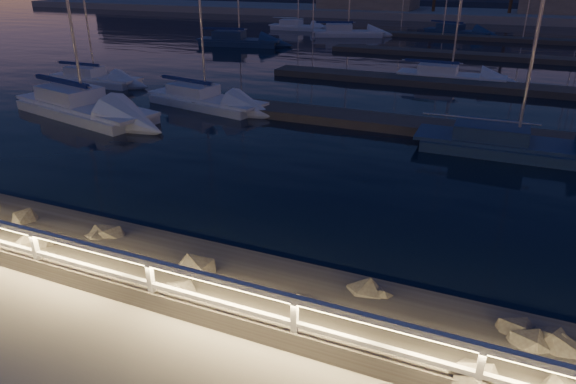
% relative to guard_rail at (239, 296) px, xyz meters
% --- Properties ---
extents(ground, '(400.00, 400.00, 0.00)m').
position_rel_guard_rail_xyz_m(ground, '(0.07, 0.00, -0.77)').
color(ground, gray).
rests_on(ground, ground).
extents(harbor_water, '(400.00, 440.00, 0.60)m').
position_rel_guard_rail_xyz_m(harbor_water, '(0.07, 31.22, -1.74)').
color(harbor_water, black).
rests_on(harbor_water, ground).
extents(guard_rail, '(44.11, 0.12, 1.06)m').
position_rel_guard_rail_xyz_m(guard_rail, '(0.00, 0.00, 0.00)').
color(guard_rail, white).
rests_on(guard_rail, ground).
extents(riprap, '(40.00, 3.07, 1.35)m').
position_rel_guard_rail_xyz_m(riprap, '(5.10, 1.61, -1.01)').
color(riprap, '#666158').
rests_on(riprap, ground).
extents(floating_docks, '(22.00, 36.00, 0.40)m').
position_rel_guard_rail_xyz_m(floating_docks, '(0.07, 32.50, -1.17)').
color(floating_docks, '#524943').
rests_on(floating_docks, ground).
extents(far_shore, '(160.00, 14.00, 5.20)m').
position_rel_guard_rail_xyz_m(far_shore, '(-0.06, 74.05, -0.48)').
color(far_shore, gray).
rests_on(far_shore, ground).
extents(sailboat_a, '(6.08, 1.94, 10.34)m').
position_rel_guard_rail_xyz_m(sailboat_a, '(-20.10, 17.99, -0.98)').
color(sailboat_a, silver).
rests_on(sailboat_a, ground).
extents(sailboat_b, '(8.88, 4.35, 14.59)m').
position_rel_guard_rail_xyz_m(sailboat_b, '(-15.34, 12.05, -0.90)').
color(sailboat_b, silver).
rests_on(sailboat_b, ground).
extents(sailboat_c, '(7.64, 2.41, 12.88)m').
position_rel_guard_rail_xyz_m(sailboat_c, '(4.18, 14.33, -0.96)').
color(sailboat_c, navy).
rests_on(sailboat_c, ground).
extents(sailboat_e, '(8.08, 3.66, 13.38)m').
position_rel_guard_rail_xyz_m(sailboat_e, '(-20.15, 36.73, -0.91)').
color(sailboat_e, navy).
rests_on(sailboat_e, ground).
extents(sailboat_f, '(7.12, 3.33, 11.72)m').
position_rel_guard_rail_xyz_m(sailboat_f, '(-10.84, 15.97, -0.97)').
color(sailboat_f, silver).
rests_on(sailboat_f, ground).
extents(sailboat_i, '(7.75, 4.61, 12.86)m').
position_rel_guard_rail_xyz_m(sailboat_i, '(-12.97, 47.40, -0.92)').
color(sailboat_i, silver).
rests_on(sailboat_i, ground).
extents(sailboat_j, '(6.63, 2.07, 11.25)m').
position_rel_guard_rail_xyz_m(sailboat_j, '(0.06, 27.57, -0.98)').
color(sailboat_j, silver).
rests_on(sailboat_j, ground).
extents(sailboat_m, '(6.79, 2.10, 11.58)m').
position_rel_guard_rail_xyz_m(sailboat_m, '(-20.12, 51.00, -0.95)').
color(sailboat_m, silver).
rests_on(sailboat_m, ground).
extents(sailboat_n, '(7.54, 4.44, 12.43)m').
position_rel_guard_rail_xyz_m(sailboat_n, '(-2.45, 53.21, -0.95)').
color(sailboat_n, navy).
rests_on(sailboat_n, ground).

